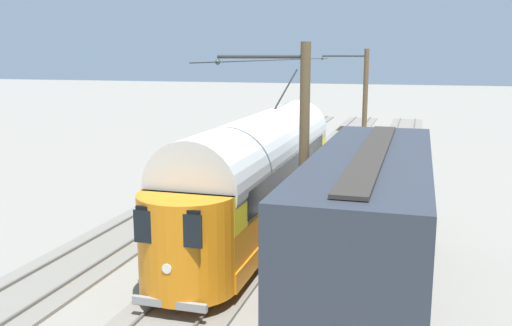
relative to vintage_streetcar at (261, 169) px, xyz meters
name	(u,v)px	position (x,y,z in m)	size (l,w,h in m)	color
ground_plane	(249,240)	(0.00, 1.44, -2.25)	(220.00, 220.00, 0.00)	gray
track_streetcar_siding	(378,247)	(-4.43, 1.12, -2.20)	(2.80, 80.00, 0.18)	slate
track_adjacent_siding	(252,236)	(0.00, 1.12, -2.20)	(2.80, 80.00, 0.18)	slate
track_third_siding	(140,225)	(4.43, 1.12, -2.20)	(2.80, 80.00, 0.18)	slate
vintage_streetcar	(261,169)	(0.00, 0.00, 0.00)	(2.65, 16.20, 5.60)	orange
boxcar_adjacent	(370,220)	(-4.43, 5.12, -0.09)	(2.96, 11.01, 3.85)	#2D333D
catenary_pole_foreground	(364,106)	(-2.44, -12.93, 1.28)	(2.73, 0.28, 6.76)	brown
catenary_pole_mid_near	(301,160)	(-2.44, 4.43, 1.28)	(2.73, 0.28, 6.76)	brown
overhead_wire_run	(293,59)	(-0.09, -4.86, 3.97)	(2.53, 21.36, 0.18)	black
switch_stand	(422,171)	(-5.82, -9.09, -1.55)	(0.50, 0.30, 1.24)	black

